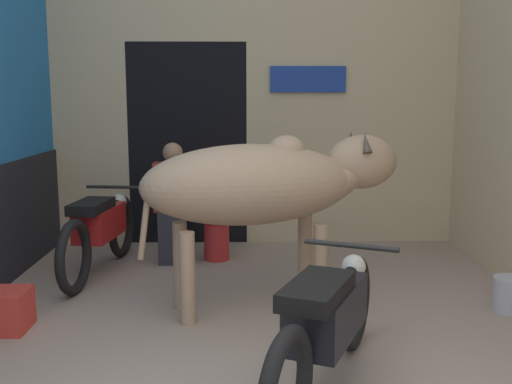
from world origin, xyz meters
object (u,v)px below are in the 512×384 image
cow (266,184)px  motorcycle_near (327,321)px  shopkeeper_seated (173,199)px  plastic_stool (217,236)px  bucket (510,295)px  motorcycle_far (100,229)px

cow → motorcycle_near: cow is taller
shopkeeper_seated → plastic_stool: (0.41, 0.04, -0.37)m
cow → motorcycle_near: bearing=-78.2°
motorcycle_near → bucket: size_ratio=6.64×
motorcycle_near → plastic_stool: motorcycle_near is taller
shopkeeper_seated → plastic_stool: bearing=5.5°
cow → shopkeeper_seated: size_ratio=1.77×
motorcycle_near → plastic_stool: (-0.71, 2.70, -0.17)m
motorcycle_far → motorcycle_near: bearing=-52.2°
cow → shopkeeper_seated: 1.61m
motorcycle_near → plastic_stool: size_ratio=3.91×
cow → shopkeeper_seated: cow is taller
motorcycle_far → bucket: (3.30, -1.04, -0.29)m
motorcycle_near → motorcycle_far: size_ratio=0.97×
shopkeeper_seated → plastic_stool: shopkeeper_seated is taller
motorcycle_far → plastic_stool: bearing=23.4°
motorcycle_near → bucket: motorcycle_near is taller
plastic_stool → motorcycle_near: bearing=-75.2°
motorcycle_far → bucket: motorcycle_far is taller
cow → bucket: size_ratio=7.86×
motorcycle_near → bucket: (1.55, 1.21, -0.28)m
plastic_stool → bucket: (2.27, -1.49, -0.11)m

